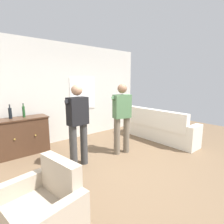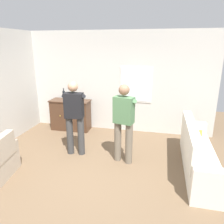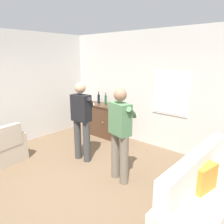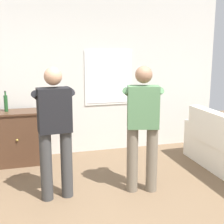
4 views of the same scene
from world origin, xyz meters
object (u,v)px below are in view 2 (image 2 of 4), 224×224
at_px(sideboard_cabinet, 71,115).
at_px(person_standing_right, 124,120).
at_px(bottle_liquor_amber, 64,95).
at_px(couch, 197,154).
at_px(person_standing_left, 75,115).
at_px(bottle_wine_green, 73,95).

relative_size(sideboard_cabinet, person_standing_right, 0.69).
bearing_deg(bottle_liquor_amber, couch, -23.48).
bearing_deg(sideboard_cabinet, person_standing_left, -62.61).
relative_size(sideboard_cabinet, bottle_wine_green, 3.44).
height_order(sideboard_cabinet, person_standing_right, person_standing_right).
xyz_separation_m(bottle_liquor_amber, person_standing_right, (2.05, -1.54, -0.08)).
distance_m(couch, bottle_liquor_amber, 3.91).
xyz_separation_m(sideboard_cabinet, person_standing_left, (0.72, -1.39, 0.49)).
distance_m(person_standing_left, person_standing_right, 1.13).
bearing_deg(bottle_wine_green, sideboard_cabinet, -150.70).
distance_m(sideboard_cabinet, person_standing_left, 1.64).
distance_m(sideboard_cabinet, bottle_wine_green, 0.59).
bearing_deg(bottle_liquor_amber, sideboard_cabinet, -15.51).
relative_size(couch, bottle_wine_green, 6.91).
xyz_separation_m(bottle_wine_green, person_standing_left, (0.64, -1.43, -0.09)).
height_order(bottle_wine_green, person_standing_left, person_standing_left).
bearing_deg(bottle_wine_green, couch, -25.07).
relative_size(couch, bottle_liquor_amber, 7.01).
bearing_deg(sideboard_cabinet, bottle_wine_green, 29.30).
distance_m(sideboard_cabinet, person_standing_right, 2.42).
bearing_deg(person_standing_left, bottle_liquor_amber, 122.62).
xyz_separation_m(couch, person_standing_right, (-1.48, -0.01, 0.59)).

